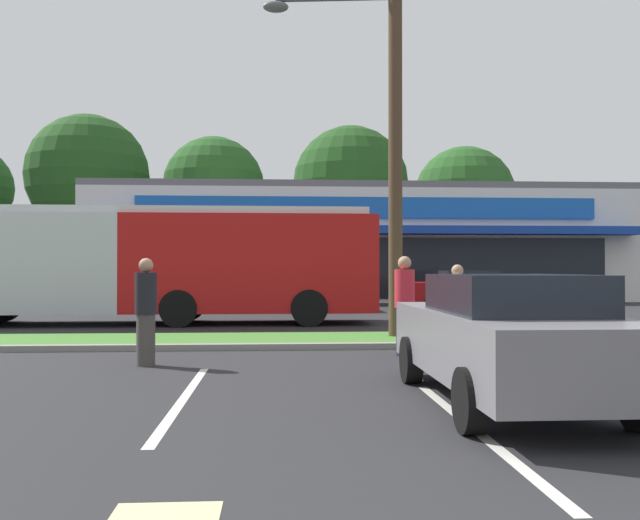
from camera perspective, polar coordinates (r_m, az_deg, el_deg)
The scene contains 17 objects.
grass_median at distance 14.67m, azimuth -1.96°, elevation -6.61°, with size 56.00×2.20×0.12m, color #427A2D.
curb_lip at distance 13.46m, azimuth -1.81°, elevation -7.16°, with size 56.00×0.24×0.12m, color gray.
parking_stripe_1 at distance 8.71m, azimuth -11.17°, elevation -11.10°, with size 0.12×4.80×0.01m, color silver.
parking_stripe_2 at distance 7.12m, azimuth 12.66°, elevation -13.49°, with size 0.12×4.80×0.01m, color silver.
storefront_building at distance 36.81m, azimuth 2.84°, elevation 1.20°, with size 25.85×13.28×5.52m.
tree_left at distance 44.88m, azimuth -18.64°, elevation 6.65°, with size 7.42×7.42×10.97m.
tree_mid_left at distance 45.53m, azimuth -8.77°, elevation 5.97°, with size 6.54×6.54×10.10m.
tree_mid at distance 44.86m, azimuth 2.55°, elevation 6.33°, with size 7.41×7.41×10.74m.
tree_mid_right at distance 49.16m, azimuth 11.86°, elevation 5.10°, with size 7.04×7.04×10.02m.
utility_pole at distance 15.44m, azimuth 5.71°, elevation 14.10°, with size 3.07×2.40×10.33m.
city_bus at distance 20.02m, azimuth -13.90°, elevation -0.11°, with size 12.75×2.77×3.25m.
car_0 at distance 8.37m, azimuth 15.19°, elevation -6.12°, with size 1.89×4.69×1.51m.
car_1 at distance 25.18m, azimuth -2.01°, elevation -2.51°, with size 4.57×1.90×1.49m.
car_4 at distance 26.40m, azimuth 11.84°, elevation -2.40°, with size 4.39×1.94×1.47m.
pedestrian_near_bench at distance 11.53m, azimuth -14.20°, elevation -4.16°, with size 0.35×0.35×1.74m.
pedestrian_mid at distance 13.09m, azimuth 11.30°, elevation -3.95°, with size 0.33×0.33×1.65m.
pedestrian_far at distance 12.53m, azimuth 7.01°, elevation -3.77°, with size 0.36×0.36×1.80m.
Camera 1 is at (-0.42, -0.59, 1.59)m, focal length 38.72 mm.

